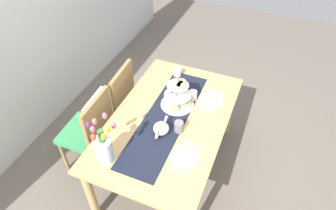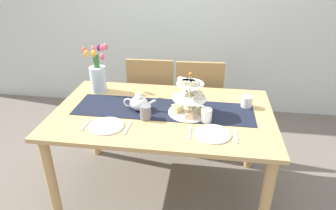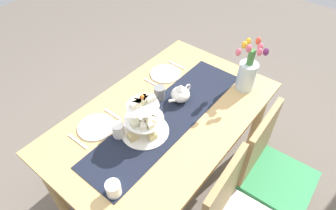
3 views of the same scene
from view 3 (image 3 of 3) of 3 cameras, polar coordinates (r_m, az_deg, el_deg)
The scene contains 16 objects.
ground_plane at distance 2.48m, azimuth -0.58°, elevation -13.52°, with size 8.00×8.00×0.00m, color #6B6056.
dining_table at distance 1.98m, azimuth -0.71°, elevation -3.85°, with size 1.57×0.96×0.73m.
chair_left at distance 2.02m, azimuth 19.51°, elevation -11.82°, with size 0.43×0.43×0.91m.
table_runner at distance 1.89m, azimuth -0.04°, elevation -2.23°, with size 1.30×0.35×0.00m, color black.
tiered_cake_stand at distance 1.73m, azimuth -4.76°, elevation -2.95°, with size 0.30×0.30×0.30m.
teapot at distance 1.96m, azimuth 2.50°, elevation 2.23°, with size 0.24×0.13×0.14m.
tulip_vase at distance 2.08m, azimuth 15.45°, elevation 6.39°, with size 0.21×0.18×0.41m.
cream_jug at distance 1.56m, azimuth -10.74°, elevation -15.95°, with size 0.08×0.08×0.09m, color white.
dinner_plate_left at distance 2.22m, azimuth -0.55°, elevation 6.21°, with size 0.23×0.23×0.01m, color white.
fork_left at distance 2.31m, azimuth 1.74°, elevation 7.91°, with size 0.02×0.15×0.01m, color silver.
knife_left at distance 2.13m, azimuth -3.01°, elevation 4.28°, with size 0.01×0.17×0.01m, color silver.
dinner_plate_right at distance 1.88m, azimuth -14.05°, elevation -4.24°, with size 0.23×0.23×0.01m, color white.
fork_right at distance 1.94m, azimuth -10.86°, elevation -1.81°, with size 0.02×0.15×0.01m, color silver.
knife_right at distance 1.84m, azimuth -17.43°, elevation -6.87°, with size 0.01×0.17×0.01m, color silver.
mug_grey at distance 1.98m, azimuth -1.71°, elevation 2.41°, with size 0.08×0.08×0.10m, color slate.
mug_white_text at distance 1.78m, azimuth -9.80°, elevation -4.95°, with size 0.08×0.08×0.10m, color white.
Camera 3 is at (1.01, 0.84, 2.10)m, focal length 30.84 mm.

